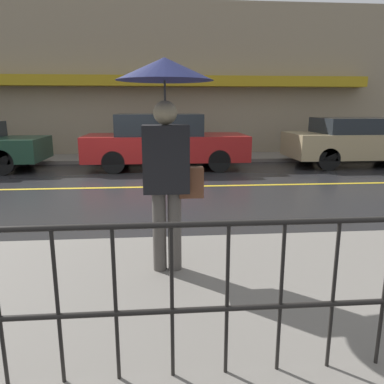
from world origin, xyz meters
name	(u,v)px	position (x,y,z in m)	size (l,w,h in m)	color
ground_plane	(110,188)	(0.00, 0.00, 0.00)	(80.00, 80.00, 0.00)	#262628
sidewalk_near	(40,298)	(0.00, -4.99, 0.05)	(28.00, 2.82, 0.10)	slate
sidewalk_far	(127,158)	(0.00, 4.48, 0.05)	(28.00, 1.79, 0.10)	slate
lane_marking	(110,188)	(0.00, 0.00, 0.00)	(25.20, 0.12, 0.01)	gold
building_storefront	(126,81)	(0.00, 5.49, 2.62)	(28.00, 0.85, 5.25)	gray
pedestrian	(166,116)	(1.18, -4.57, 1.66)	(0.91, 0.91, 2.08)	#4C4742
car_red	(164,141)	(1.24, 2.64, 0.78)	(4.57, 1.88, 1.55)	maroon
car_tan	(359,141)	(7.08, 2.64, 0.74)	(4.29, 1.86, 1.42)	tan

